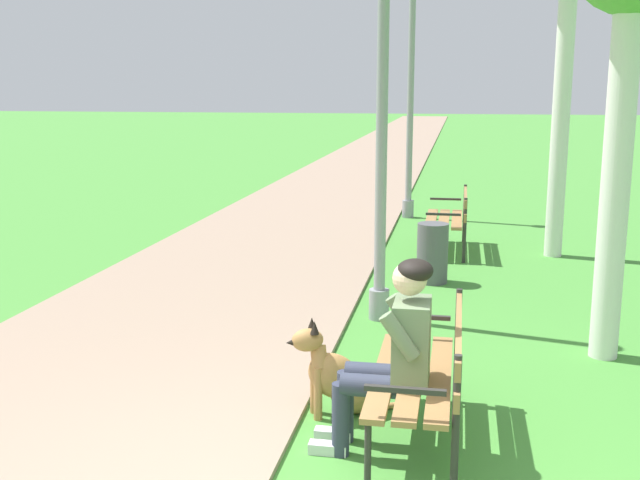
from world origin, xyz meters
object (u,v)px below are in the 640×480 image
at_px(person_seated_on_near_bench, 394,349).
at_px(litter_bin, 432,253).
at_px(lamp_post_mid, 411,96).
at_px(dog_shepherd, 341,379).
at_px(lamp_post_near, 382,117).
at_px(park_bench_mid, 451,215).
at_px(park_bench_near, 428,367).

relative_size(person_seated_on_near_bench, litter_bin, 1.79).
distance_m(person_seated_on_near_bench, lamp_post_mid, 8.94).
relative_size(dog_shepherd, litter_bin, 1.13).
relative_size(person_seated_on_near_bench, lamp_post_mid, 0.31).
bearing_deg(lamp_post_near, dog_shepherd, -90.71).
height_order(park_bench_mid, dog_shepherd, park_bench_mid).
xyz_separation_m(person_seated_on_near_bench, lamp_post_mid, (-0.51, 8.82, 1.41)).
height_order(park_bench_near, lamp_post_mid, lamp_post_mid).
bearing_deg(park_bench_near, dog_shepherd, 151.33).
height_order(person_seated_on_near_bench, lamp_post_near, lamp_post_near).
xyz_separation_m(park_bench_mid, person_seated_on_near_bench, (-0.27, -6.12, 0.17)).
height_order(person_seated_on_near_bench, dog_shepherd, person_seated_on_near_bench).
bearing_deg(park_bench_mid, person_seated_on_near_bench, -92.52).
distance_m(lamp_post_near, lamp_post_mid, 6.03).
bearing_deg(litter_bin, lamp_post_near, -106.45).
height_order(park_bench_mid, litter_bin, park_bench_mid).
distance_m(park_bench_near, park_bench_mid, 5.95).
bearing_deg(dog_shepherd, park_bench_near, -28.67).
distance_m(park_bench_mid, lamp_post_mid, 3.22).
xyz_separation_m(park_bench_near, park_bench_mid, (0.06, 5.95, 0.00)).
bearing_deg(person_seated_on_near_bench, lamp_post_near, 97.68).
xyz_separation_m(person_seated_on_near_bench, lamp_post_near, (-0.38, 2.79, 1.29)).
xyz_separation_m(park_bench_mid, lamp_post_near, (-0.64, -3.33, 1.46)).
relative_size(lamp_post_near, litter_bin, 5.44).
xyz_separation_m(park_bench_mid, litter_bin, (-0.19, -1.79, -0.16)).
bearing_deg(litter_bin, park_bench_near, -88.26).
xyz_separation_m(park_bench_mid, dog_shepherd, (-0.67, -5.61, -0.25)).
height_order(dog_shepherd, lamp_post_near, lamp_post_near).
bearing_deg(dog_shepherd, lamp_post_mid, 90.71).
height_order(park_bench_mid, lamp_post_mid, lamp_post_mid).
bearing_deg(lamp_post_near, litter_bin, 73.55).
height_order(person_seated_on_near_bench, lamp_post_mid, lamp_post_mid).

